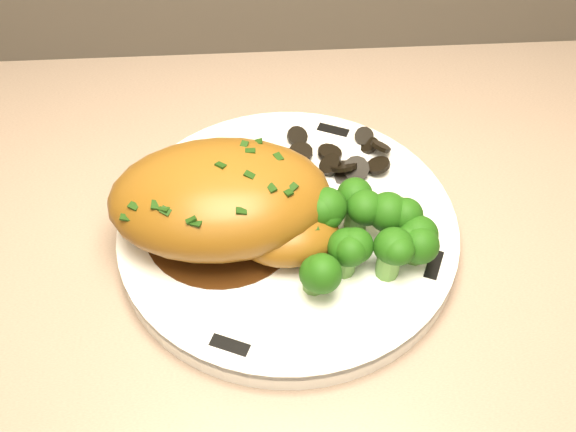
{
  "coord_description": "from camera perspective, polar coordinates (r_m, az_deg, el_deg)",
  "views": [
    {
      "loc": [
        0.03,
        1.4,
        1.26
      ],
      "look_at": [
        0.05,
        1.74,
        0.87
      ],
      "focal_mm": 45.0,
      "sensor_mm": 36.0,
      "label": 1
    }
  ],
  "objects": [
    {
      "name": "plate",
      "position": [
        0.54,
        -0.0,
        -1.28
      ],
      "size": [
        0.26,
        0.26,
        0.02
      ],
      "primitive_type": "cylinder",
      "rotation": [
        0.0,
        0.0,
        0.04
      ],
      "color": "white",
      "rests_on": "counter"
    },
    {
      "name": "rim_accent_0",
      "position": [
        0.61,
        3.58,
        6.77
      ],
      "size": [
        0.03,
        0.02,
        0.0
      ],
      "primitive_type": "cube",
      "rotation": [
        0.0,
        0.0,
        2.73
      ],
      "color": "black",
      "rests_on": "plate"
    },
    {
      "name": "rim_accent_1",
      "position": [
        0.57,
        -10.45,
        2.25
      ],
      "size": [
        0.02,
        0.03,
        0.0
      ],
      "primitive_type": "cube",
      "rotation": [
        0.0,
        0.0,
        4.3
      ],
      "color": "black",
      "rests_on": "plate"
    },
    {
      "name": "rim_accent_2",
      "position": [
        0.48,
        -4.62,
        -10.16
      ],
      "size": [
        0.03,
        0.02,
        0.0
      ],
      "primitive_type": "cube",
      "rotation": [
        0.0,
        0.0,
        5.87
      ],
      "color": "black",
      "rests_on": "plate"
    },
    {
      "name": "rim_accent_3",
      "position": [
        0.52,
        11.44,
        -3.8
      ],
      "size": [
        0.02,
        0.03,
        0.0
      ],
      "primitive_type": "cube",
      "rotation": [
        0.0,
        0.0,
        7.44
      ],
      "color": "black",
      "rests_on": "plate"
    },
    {
      "name": "gravy_pool",
      "position": [
        0.54,
        -5.17,
        -0.79
      ],
      "size": [
        0.12,
        0.12,
        0.0
      ],
      "primitive_type": "cylinder",
      "color": "#3D1F0B",
      "rests_on": "plate"
    },
    {
      "name": "chicken_breast",
      "position": [
        0.51,
        -4.79,
        1.11
      ],
      "size": [
        0.16,
        0.11,
        0.06
      ],
      "rotation": [
        0.0,
        0.0,
        0.01
      ],
      "color": "#8D5918",
      "rests_on": "plate"
    },
    {
      "name": "mushroom_pile",
      "position": [
        0.58,
        3.89,
        4.54
      ],
      "size": [
        0.08,
        0.06,
        0.02
      ],
      "color": "black",
      "rests_on": "plate"
    },
    {
      "name": "broccoli_florets",
      "position": [
        0.5,
        5.96,
        -1.64
      ],
      "size": [
        0.1,
        0.08,
        0.04
      ],
      "rotation": [
        0.0,
        0.0,
        -0.01
      ],
      "color": "#5D943E",
      "rests_on": "plate"
    }
  ]
}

